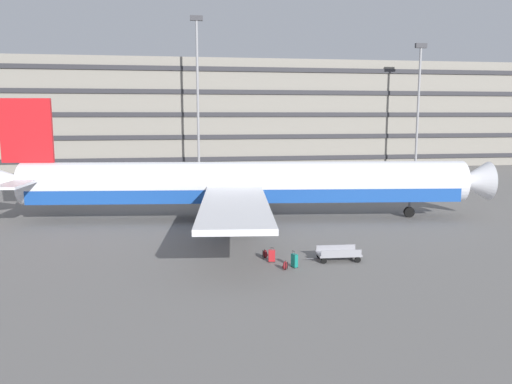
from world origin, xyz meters
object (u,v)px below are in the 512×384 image
object	(u,v)px
airliner	(241,184)
suitcase_silver	(294,260)
backpack_laid_flat	(265,254)
baggage_cart	(338,254)
backpack_upright	(285,266)
suitcase_purple	(272,256)

from	to	relation	value
airliner	suitcase_silver	world-z (taller)	airliner
suitcase_silver	backpack_laid_flat	world-z (taller)	suitcase_silver
suitcase_silver	airliner	bearing A→B (deg)	95.12
suitcase_silver	baggage_cart	world-z (taller)	suitcase_silver
backpack_laid_flat	baggage_cart	bearing A→B (deg)	-16.38
airliner	backpack_laid_flat	distance (m)	12.39
airliner	backpack_upright	size ratio (longest dim) A/B	76.61
backpack_upright	backpack_laid_flat	distance (m)	2.68
suitcase_purple	backpack_laid_flat	world-z (taller)	suitcase_purple
suitcase_purple	baggage_cart	distance (m)	4.09
suitcase_silver	backpack_laid_flat	size ratio (longest dim) A/B	1.77
suitcase_silver	backpack_laid_flat	bearing A→B (deg)	120.58
airliner	suitcase_silver	xyz separation A→B (m)	(1.28, -14.33, -2.53)
backpack_upright	suitcase_purple	bearing A→B (deg)	105.68
suitcase_purple	airliner	bearing A→B (deg)	90.82
airliner	suitcase_purple	xyz separation A→B (m)	(0.19, -13.03, -2.56)
baggage_cart	suitcase_silver	bearing A→B (deg)	-161.78
airliner	backpack_upright	bearing A→B (deg)	-87.47
suitcase_purple	baggage_cart	world-z (taller)	suitcase_purple
baggage_cart	backpack_laid_flat	bearing A→B (deg)	163.62
backpack_laid_flat	baggage_cart	distance (m)	4.49
suitcase_purple	backpack_laid_flat	size ratio (longest dim) A/B	1.54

